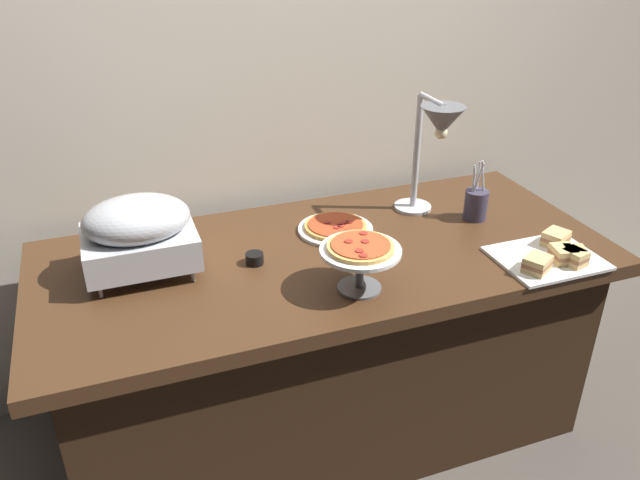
% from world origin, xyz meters
% --- Properties ---
extents(ground_plane, '(8.00, 8.00, 0.00)m').
position_xyz_m(ground_plane, '(0.00, 0.00, 0.00)').
color(ground_plane, '#4C443D').
extents(back_wall, '(4.40, 0.04, 2.40)m').
position_xyz_m(back_wall, '(0.00, 0.50, 1.20)').
color(back_wall, beige).
rests_on(back_wall, ground_plane).
extents(buffet_table, '(1.90, 0.84, 0.76)m').
position_xyz_m(buffet_table, '(0.00, 0.00, 0.39)').
color(buffet_table, '#422816').
rests_on(buffet_table, ground_plane).
extents(chafing_dish, '(0.34, 0.26, 0.25)m').
position_xyz_m(chafing_dish, '(-0.58, 0.08, 0.90)').
color(chafing_dish, '#B7BABF').
rests_on(chafing_dish, buffet_table).
extents(heat_lamp, '(0.15, 0.30, 0.45)m').
position_xyz_m(heat_lamp, '(0.43, 0.08, 1.10)').
color(heat_lamp, '#B7BABF').
rests_on(heat_lamp, buffet_table).
extents(pizza_plate_front, '(0.27, 0.27, 0.03)m').
position_xyz_m(pizza_plate_front, '(0.09, 0.13, 0.77)').
color(pizza_plate_front, white).
rests_on(pizza_plate_front, buffet_table).
extents(pizza_plate_center, '(0.24, 0.24, 0.16)m').
position_xyz_m(pizza_plate_center, '(0.01, -0.25, 0.88)').
color(pizza_plate_center, '#595B60').
rests_on(pizza_plate_center, buffet_table).
extents(sandwich_platter, '(0.33, 0.27, 0.06)m').
position_xyz_m(sandwich_platter, '(0.67, -0.31, 0.78)').
color(sandwich_platter, white).
rests_on(sandwich_platter, buffet_table).
extents(sauce_cup_near, '(0.06, 0.06, 0.04)m').
position_xyz_m(sauce_cup_near, '(-0.24, 0.01, 0.78)').
color(sauce_cup_near, black).
rests_on(sauce_cup_near, buffet_table).
extents(utensil_holder, '(0.08, 0.08, 0.22)m').
position_xyz_m(utensil_holder, '(0.60, 0.05, 0.82)').
color(utensil_holder, '#383347').
rests_on(utensil_holder, buffet_table).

